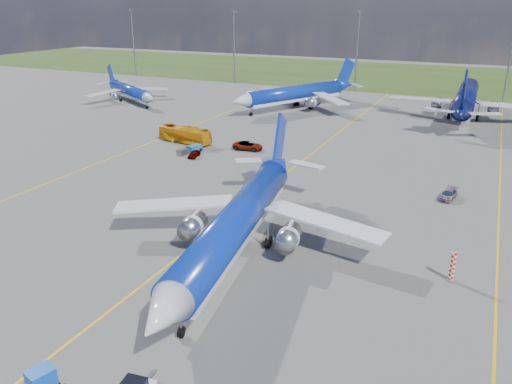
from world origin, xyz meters
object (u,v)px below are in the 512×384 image
at_px(bg_jet_nnw, 295,109).
at_px(main_airliner, 237,255).
at_px(bg_jet_n, 463,117).
at_px(uld_container, 41,378).
at_px(service_car_a, 194,154).
at_px(baggage_tug_c, 190,150).
at_px(warning_post, 453,266).
at_px(service_car_b, 248,146).
at_px(bg_jet_nw, 131,102).
at_px(apron_bus, 185,135).
at_px(service_car_c, 448,195).

bearing_deg(bg_jet_nnw, main_airliner, -47.03).
xyz_separation_m(bg_jet_n, uld_container, (-20.04, -105.05, 0.68)).
bearing_deg(service_car_a, baggage_tug_c, 123.45).
relative_size(bg_jet_nnw, baggage_tug_c, 8.04).
relative_size(warning_post, service_car_b, 0.55).
relative_size(main_airliner, baggage_tug_c, 8.17).
bearing_deg(bg_jet_nw, apron_bus, -98.54).
bearing_deg(bg_jet_nnw, service_car_c, -23.53).
height_order(bg_jet_n, main_airliner, bg_jet_n).
bearing_deg(warning_post, baggage_tug_c, 149.90).
xyz_separation_m(bg_jet_n, apron_bus, (-45.92, -46.61, 1.52)).
bearing_deg(bg_jet_nw, baggage_tug_c, -99.94).
bearing_deg(service_car_b, main_airliner, -162.12).
xyz_separation_m(bg_jet_nnw, baggage_tug_c, (-2.87, -43.92, 0.53)).
xyz_separation_m(bg_jet_n, service_car_c, (1.80, -56.13, 0.61)).
height_order(bg_jet_nnw, main_airliner, main_airliner).
xyz_separation_m(bg_jet_nw, service_car_b, (48.36, -28.16, 0.75)).
bearing_deg(service_car_a, bg_jet_nw, 128.71).
relative_size(service_car_c, baggage_tug_c, 0.81).
distance_m(service_car_b, service_car_c, 36.27).
height_order(main_airliner, apron_bus, main_airliner).
bearing_deg(warning_post, bg_jet_nw, 144.77).
bearing_deg(uld_container, baggage_tug_c, 128.71).
distance_m(bg_jet_nw, apron_bus, 45.67).
height_order(warning_post, bg_jet_nnw, bg_jet_nnw).
distance_m(warning_post, baggage_tug_c, 52.64).
relative_size(bg_jet_n, apron_bus, 4.41).
bearing_deg(uld_container, bg_jet_nnw, 117.60).
bearing_deg(bg_jet_n, bg_jet_nnw, 10.87).
bearing_deg(main_airliner, warning_post, 2.42).
xyz_separation_m(bg_jet_nw, service_car_a, (42.05, -36.14, 0.57)).
bearing_deg(baggage_tug_c, service_car_b, 49.79).
relative_size(bg_jet_nw, uld_container, 18.80).
bearing_deg(service_car_a, bg_jet_n, 43.32).
distance_m(main_airliner, uld_container, 22.88).
xyz_separation_m(service_car_a, baggage_tug_c, (-2.08, 2.15, -0.05)).
bearing_deg(service_car_a, uld_container, -79.87).
bearing_deg(bg_jet_nw, service_car_a, -100.24).
xyz_separation_m(bg_jet_nnw, service_car_a, (-0.79, -46.07, 0.57)).
distance_m(uld_container, apron_bus, 63.92).
bearing_deg(service_car_b, service_car_a, 135.16).
relative_size(apron_bus, service_car_b, 2.01).
height_order(bg_jet_nnw, service_car_c, bg_jet_nnw).
xyz_separation_m(bg_jet_n, baggage_tug_c, (-41.43, -51.89, 0.53)).
bearing_deg(service_car_c, warning_post, -73.43).
distance_m(service_car_a, service_car_c, 41.21).
relative_size(apron_bus, service_car_c, 2.61).
distance_m(bg_jet_nw, service_car_c, 91.57).
distance_m(bg_jet_nw, main_airliner, 91.49).
bearing_deg(warning_post, apron_bus, 147.66).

